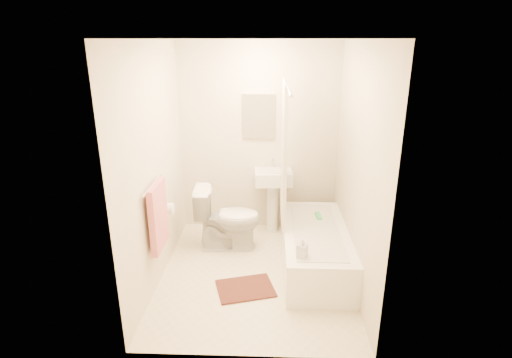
{
  "coord_description": "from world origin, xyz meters",
  "views": [
    {
      "loc": [
        0.15,
        -3.75,
        2.39
      ],
      "look_at": [
        0.0,
        0.25,
        1.0
      ],
      "focal_mm": 28.0,
      "sensor_mm": 36.0,
      "label": 1
    }
  ],
  "objects_px": {
    "toilet": "(228,218)",
    "bath_mat": "(245,288)",
    "sink": "(273,198)",
    "soap_bottle": "(302,248)",
    "bathtub": "(315,248)"
  },
  "relations": [
    {
      "from": "bathtub",
      "to": "bath_mat",
      "type": "xyz_separation_m",
      "value": [
        -0.74,
        -0.48,
        -0.21
      ]
    },
    {
      "from": "toilet",
      "to": "bath_mat",
      "type": "relative_size",
      "value": 1.39
    },
    {
      "from": "toilet",
      "to": "bath_mat",
      "type": "bearing_deg",
      "value": -165.45
    },
    {
      "from": "bathtub",
      "to": "soap_bottle",
      "type": "bearing_deg",
      "value": -108.34
    },
    {
      "from": "sink",
      "to": "soap_bottle",
      "type": "relative_size",
      "value": 4.56
    },
    {
      "from": "bathtub",
      "to": "bath_mat",
      "type": "distance_m",
      "value": 0.91
    },
    {
      "from": "bath_mat",
      "to": "soap_bottle",
      "type": "distance_m",
      "value": 0.77
    },
    {
      "from": "bath_mat",
      "to": "sink",
      "type": "bearing_deg",
      "value": 78.48
    },
    {
      "from": "toilet",
      "to": "bathtub",
      "type": "height_order",
      "value": "toilet"
    },
    {
      "from": "bathtub",
      "to": "toilet",
      "type": "bearing_deg",
      "value": 158.64
    },
    {
      "from": "toilet",
      "to": "soap_bottle",
      "type": "relative_size",
      "value": 3.87
    },
    {
      "from": "sink",
      "to": "bathtub",
      "type": "xyz_separation_m",
      "value": [
        0.47,
        -0.87,
        -0.24
      ]
    },
    {
      "from": "sink",
      "to": "bath_mat",
      "type": "relative_size",
      "value": 1.64
    },
    {
      "from": "toilet",
      "to": "sink",
      "type": "relative_size",
      "value": 0.85
    },
    {
      "from": "toilet",
      "to": "sink",
      "type": "xyz_separation_m",
      "value": [
        0.54,
        0.48,
        0.08
      ]
    }
  ]
}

